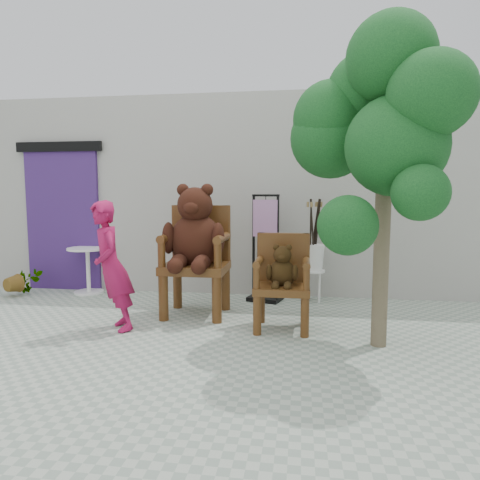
{
  "coord_description": "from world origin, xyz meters",
  "views": [
    {
      "loc": [
        0.75,
        -3.72,
        1.51
      ],
      "look_at": [
        -0.01,
        1.5,
        0.95
      ],
      "focal_mm": 32.0,
      "sensor_mm": 36.0,
      "label": 1
    }
  ],
  "objects_px": {
    "cafe_table": "(88,265)",
    "tree": "(372,123)",
    "person": "(112,267)",
    "display_stand": "(265,260)",
    "stool_bucket": "(314,257)",
    "chair_big": "(196,241)",
    "chair_small": "(282,275)"
  },
  "relations": [
    {
      "from": "cafe_table",
      "to": "tree",
      "type": "relative_size",
      "value": 0.22
    },
    {
      "from": "person",
      "to": "tree",
      "type": "distance_m",
      "value": 3.11
    },
    {
      "from": "cafe_table",
      "to": "tree",
      "type": "distance_m",
      "value": 4.6
    },
    {
      "from": "display_stand",
      "to": "stool_bucket",
      "type": "distance_m",
      "value": 0.68
    },
    {
      "from": "display_stand",
      "to": "chair_big",
      "type": "bearing_deg",
      "value": -118.57
    },
    {
      "from": "chair_small",
      "to": "cafe_table",
      "type": "height_order",
      "value": "chair_small"
    },
    {
      "from": "display_stand",
      "to": "tree",
      "type": "bearing_deg",
      "value": -38.37
    },
    {
      "from": "person",
      "to": "tree",
      "type": "height_order",
      "value": "tree"
    },
    {
      "from": "chair_small",
      "to": "display_stand",
      "type": "xyz_separation_m",
      "value": [
        -0.3,
        1.23,
        -0.03
      ]
    },
    {
      "from": "chair_big",
      "to": "cafe_table",
      "type": "relative_size",
      "value": 2.34
    },
    {
      "from": "chair_big",
      "to": "chair_small",
      "type": "height_order",
      "value": "chair_big"
    },
    {
      "from": "display_stand",
      "to": "tree",
      "type": "distance_m",
      "value": 2.56
    },
    {
      "from": "tree",
      "to": "display_stand",
      "type": "bearing_deg",
      "value": 126.02
    },
    {
      "from": "cafe_table",
      "to": "display_stand",
      "type": "height_order",
      "value": "display_stand"
    },
    {
      "from": "chair_big",
      "to": "stool_bucket",
      "type": "distance_m",
      "value": 1.74
    },
    {
      "from": "display_stand",
      "to": "stool_bucket",
      "type": "bearing_deg",
      "value": 19.01
    },
    {
      "from": "person",
      "to": "chair_big",
      "type": "bearing_deg",
      "value": 99.58
    },
    {
      "from": "cafe_table",
      "to": "stool_bucket",
      "type": "distance_m",
      "value": 3.42
    },
    {
      "from": "stool_bucket",
      "to": "tree",
      "type": "bearing_deg",
      "value": -73.49
    },
    {
      "from": "person",
      "to": "chair_small",
      "type": "bearing_deg",
      "value": 65.17
    },
    {
      "from": "person",
      "to": "cafe_table",
      "type": "height_order",
      "value": "person"
    },
    {
      "from": "chair_big",
      "to": "chair_small",
      "type": "relative_size",
      "value": 1.54
    },
    {
      "from": "chair_big",
      "to": "chair_small",
      "type": "bearing_deg",
      "value": -20.26
    },
    {
      "from": "display_stand",
      "to": "cafe_table",
      "type": "bearing_deg",
      "value": -166.1
    },
    {
      "from": "chair_big",
      "to": "stool_bucket",
      "type": "relative_size",
      "value": 1.13
    },
    {
      "from": "chair_small",
      "to": "display_stand",
      "type": "bearing_deg",
      "value": 103.58
    },
    {
      "from": "cafe_table",
      "to": "stool_bucket",
      "type": "bearing_deg",
      "value": -0.69
    },
    {
      "from": "tree",
      "to": "chair_big",
      "type": "bearing_deg",
      "value": 158.35
    },
    {
      "from": "chair_small",
      "to": "chair_big",
      "type": "bearing_deg",
      "value": 159.74
    },
    {
      "from": "chair_big",
      "to": "tree",
      "type": "xyz_separation_m",
      "value": [
        1.97,
        -0.78,
        1.27
      ]
    },
    {
      "from": "chair_big",
      "to": "display_stand",
      "type": "relative_size",
      "value": 1.09
    },
    {
      "from": "chair_small",
      "to": "tree",
      "type": "bearing_deg",
      "value": -23.36
    }
  ]
}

